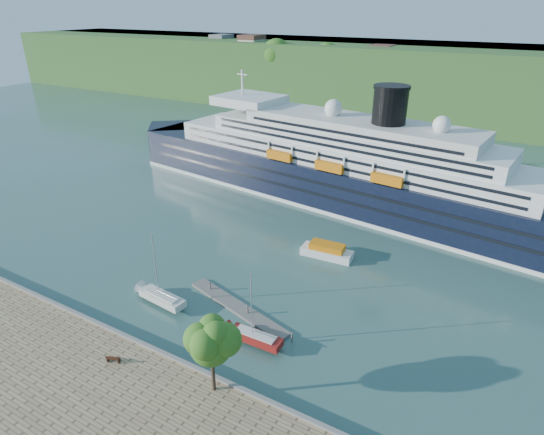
{
  "coord_description": "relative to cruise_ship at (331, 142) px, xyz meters",
  "views": [
    {
      "loc": [
        30.25,
        -28.79,
        37.14
      ],
      "look_at": [
        -3.5,
        30.0,
        5.13
      ],
      "focal_mm": 30.0,
      "sensor_mm": 36.0,
      "label": 1
    }
  ],
  "objects": [
    {
      "name": "park_bench",
      "position": [
        -0.97,
        -57.54,
        -10.65
      ],
      "size": [
        1.72,
        1.16,
        1.02
      ],
      "primitive_type": null,
      "rotation": [
        0.0,
        0.0,
        0.35
      ],
      "color": "#442113",
      "rests_on": "promenade"
    },
    {
      "name": "tender_launch",
      "position": [
        9.57,
        -22.69,
        -11.0
      ],
      "size": [
        8.57,
        3.45,
        2.32
      ],
      "primitive_type": null,
      "rotation": [
        0.0,
        0.0,
        0.07
      ],
      "color": "orange",
      "rests_on": "ground"
    },
    {
      "name": "quay_coping",
      "position": [
        3.42,
        -53.88,
        -11.01
      ],
      "size": [
        220.0,
        0.5,
        0.3
      ],
      "primitive_type": "cube",
      "color": "slate",
      "rests_on": "promenade"
    },
    {
      "name": "ground",
      "position": [
        3.42,
        -53.68,
        -12.16
      ],
      "size": [
        400.0,
        400.0,
        0.0
      ],
      "primitive_type": "plane",
      "color": "#31574D",
      "rests_on": "ground"
    },
    {
      "name": "floating_pontoon",
      "position": [
        4.83,
        -41.47,
        -11.97
      ],
      "size": [
        17.63,
        6.58,
        0.39
      ],
      "primitive_type": null,
      "rotation": [
        0.0,
        0.0,
        -0.26
      ],
      "color": "#67625B",
      "rests_on": "ground"
    },
    {
      "name": "promenade_tree",
      "position": [
        11.1,
        -55.18,
        -6.38
      ],
      "size": [
        5.77,
        5.77,
        9.56
      ],
      "primitive_type": null,
      "color": "#315D18",
      "rests_on": "promenade"
    },
    {
      "name": "far_hillside",
      "position": [
        3.42,
        91.32,
        -0.16
      ],
      "size": [
        400.0,
        50.0,
        24.0
      ],
      "primitive_type": "cube",
      "color": "#295020",
      "rests_on": "ground"
    },
    {
      "name": "sailboat_red",
      "position": [
        10.63,
        -46.21,
        -7.43
      ],
      "size": [
        7.37,
        2.21,
        9.46
      ],
      "primitive_type": null,
      "rotation": [
        0.0,
        0.0,
        0.02
      ],
      "color": "maroon",
      "rests_on": "ground"
    },
    {
      "name": "sailboat_white_near",
      "position": [
        -4.57,
        -45.73,
        -7.05
      ],
      "size": [
        8.09,
        2.93,
        10.22
      ],
      "primitive_type": null,
      "rotation": [
        0.0,
        0.0,
        -0.09
      ],
      "color": "silver",
      "rests_on": "ground"
    },
    {
      "name": "cruise_ship",
      "position": [
        0.0,
        0.0,
        0.0
      ],
      "size": [
        109.43,
        28.33,
        24.33
      ],
      "primitive_type": null,
      "rotation": [
        0.0,
        0.0,
        -0.12
      ],
      "color": "black",
      "rests_on": "ground"
    }
  ]
}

